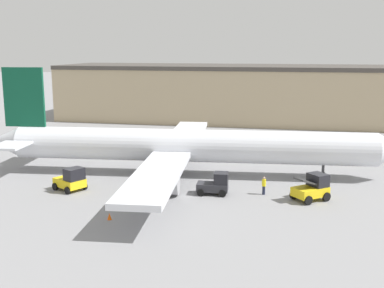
# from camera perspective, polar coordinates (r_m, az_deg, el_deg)

# --- Properties ---
(ground_plane) EXTENTS (400.00, 400.00, 0.00)m
(ground_plane) POSITION_cam_1_polar(r_m,az_deg,el_deg) (51.23, 0.00, -3.66)
(ground_plane) COLOR gray
(terminal_building) EXTENTS (86.68, 17.87, 10.14)m
(terminal_building) POSITION_cam_1_polar(r_m,az_deg,el_deg) (89.12, 12.34, 5.80)
(terminal_building) COLOR tan
(terminal_building) RESTS_ON ground_plane
(airplane) EXTENTS (44.35, 37.72, 11.23)m
(airplane) POSITION_cam_1_polar(r_m,az_deg,el_deg) (50.65, -1.21, -0.24)
(airplane) COLOR silver
(airplane) RESTS_ON ground_plane
(ground_crew_worker) EXTENTS (0.37, 0.37, 1.67)m
(ground_crew_worker) POSITION_cam_1_polar(r_m,az_deg,el_deg) (44.73, 8.51, -4.84)
(ground_crew_worker) COLOR #1E2338
(ground_crew_worker) RESTS_ON ground_plane
(baggage_tug) EXTENTS (3.37, 3.16, 2.25)m
(baggage_tug) POSITION_cam_1_polar(r_m,az_deg,el_deg) (46.85, -14.13, -4.15)
(baggage_tug) COLOR yellow
(baggage_tug) RESTS_ON ground_plane
(belt_loader_truck) EXTENTS (3.58, 3.50, 2.31)m
(belt_loader_truck) POSITION_cam_1_polar(r_m,az_deg,el_deg) (43.97, 14.08, -5.06)
(belt_loader_truck) COLOR yellow
(belt_loader_truck) RESTS_ON ground_plane
(pushback_tug) EXTENTS (2.93, 1.98, 2.08)m
(pushback_tug) POSITION_cam_1_polar(r_m,az_deg,el_deg) (44.32, 2.77, -4.80)
(pushback_tug) COLOR #2D2D33
(pushback_tug) RESTS_ON ground_plane
(safety_cone_near) EXTENTS (0.36, 0.36, 0.55)m
(safety_cone_near) POSITION_cam_1_polar(r_m,az_deg,el_deg) (38.67, -9.76, -8.44)
(safety_cone_near) COLOR #EF590F
(safety_cone_near) RESTS_ON ground_plane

